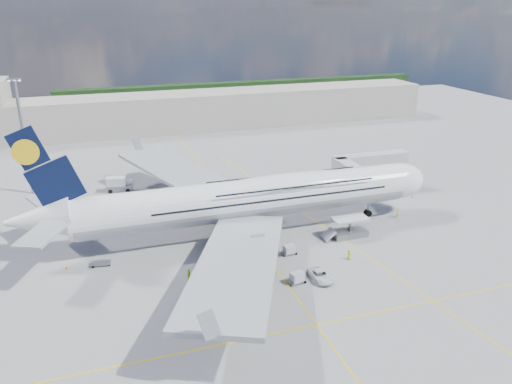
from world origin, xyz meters
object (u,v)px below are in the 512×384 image
object	(u,v)px
airliner	(250,198)
crew_loader	(351,230)
dolly_row_a	(200,277)
crew_tug	(229,266)
crew_nose	(398,213)
cone_wing_right_inner	(237,255)
crew_wing	(189,275)
crew_van	(349,255)
cone_wing_left_outer	(163,187)
service_van	(320,275)
cargo_loader	(348,230)
dolly_nose_near	(297,277)
light_mast	(24,136)
cone_wing_left_inner	(176,217)
dolly_row_b	(220,304)
cone_nose	(412,197)
catering_truck_outer	(119,185)
jet_bridge	(364,165)
dolly_back	(101,263)
dolly_nose_far	(289,250)
catering_truck_inner	(221,195)
dolly_row_c	(223,261)
cone_tail	(66,267)
cone_wing_right_outer	(253,339)

from	to	relation	value
airliner	crew_loader	xyz separation A→B (m)	(17.35, -6.52, -6.00)
airliner	dolly_row_a	world-z (taller)	airliner
airliner	crew_loader	size ratio (longest dim) A/B	45.47
dolly_row_a	crew_tug	xyz separation A→B (m)	(5.18, 1.77, 0.10)
crew_nose	cone_wing_right_inner	xyz separation A→B (m)	(-34.86, -5.51, -0.69)
crew_wing	cone_wing_right_inner	distance (m)	10.60
crew_van	cone_wing_left_outer	distance (m)	50.20
service_van	cargo_loader	bearing A→B (deg)	45.97
service_van	crew_van	size ratio (longest dim) A/B	2.87
dolly_nose_near	cone_wing_left_outer	world-z (taller)	dolly_nose_near
crew_loader	airliner	bearing A→B (deg)	-176.68
dolly_row_a	crew_nose	distance (m)	44.25
light_mast	cone_wing_left_outer	distance (m)	31.60
crew_loader	cone_wing_left_inner	bearing A→B (deg)	173.56
cargo_loader	dolly_row_b	size ratio (longest dim) A/B	2.55
cone_wing_left_inner	cone_wing_right_inner	size ratio (longest dim) A/B	1.29
crew_nose	cone_nose	world-z (taller)	crew_nose
crew_loader	crew_wing	size ratio (longest dim) A/B	0.91
catering_truck_outer	crew_tug	size ratio (longest dim) A/B	3.04
dolly_row_b	dolly_nose_near	bearing A→B (deg)	22.74
jet_bridge	dolly_back	world-z (taller)	jet_bridge
cargo_loader	crew_wing	xyz separation A→B (m)	(-30.75, -6.27, -0.29)
dolly_nose_far	catering_truck_outer	distance (m)	47.44
crew_nose	dolly_row_a	bearing A→B (deg)	154.30
catering_truck_inner	crew_loader	distance (m)	29.25
dolly_row_a	cone_wing_left_outer	distance (m)	43.24
crew_loader	crew_tug	world-z (taller)	crew_tug
service_van	crew_tug	world-z (taller)	crew_tug
crew_loader	dolly_nose_far	bearing A→B (deg)	-140.57
crew_loader	crew_tug	bearing A→B (deg)	-141.99
dolly_row_c	catering_truck_inner	world-z (taller)	catering_truck_inner
jet_bridge	cone_wing_left_outer	xyz separation A→B (m)	(-41.66, 17.75, -6.56)
airliner	cone_nose	xyz separation A→B (m)	(38.99, 5.70, -6.62)
light_mast	crew_nose	world-z (taller)	light_mast
service_van	cone_tail	bearing A→B (deg)	155.74
light_mast	dolly_back	xyz separation A→B (m)	(13.29, -39.15, -12.84)
dolly_nose_near	catering_truck_outer	bearing A→B (deg)	100.80
crew_wing	cone_wing_right_outer	xyz separation A→B (m)	(4.90, -17.16, -0.68)
jet_bridge	crew_nose	world-z (taller)	jet_bridge
cone_wing_right_outer	service_van	bearing A→B (deg)	37.41
dolly_nose_far	crew_nose	distance (m)	27.29
dolly_back	catering_truck_outer	world-z (taller)	catering_truck_outer
crew_wing	cone_wing_left_inner	size ratio (longest dim) A/B	3.09
jet_bridge	crew_van	distance (m)	31.73
cone_wing_right_inner	airliner	bearing A→B (deg)	58.68
cone_nose	crew_wing	bearing A→B (deg)	-160.27
dolly_nose_far	airliner	bearing A→B (deg)	100.91
service_van	cone_nose	world-z (taller)	service_van
dolly_row_a	dolly_row_b	xyz separation A→B (m)	(1.13, -8.32, 0.17)
cone_wing_right_inner	dolly_back	bearing A→B (deg)	169.61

